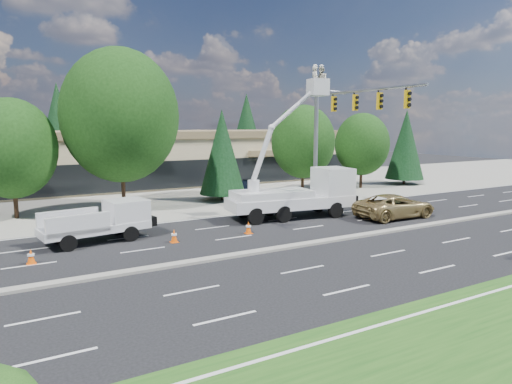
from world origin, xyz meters
TOP-DOWN VIEW (x-y plane):
  - ground at (0.00, 0.00)m, footprint 140.00×140.00m
  - concrete_apron at (0.00, 20.00)m, footprint 140.00×22.00m
  - road_median at (0.00, 0.00)m, footprint 120.00×0.55m
  - strip_mall at (0.00, 29.97)m, footprint 50.40×15.40m
  - tree_front_c at (-10.00, 15.00)m, footprint 5.65×5.65m
  - tree_front_d at (-3.00, 15.00)m, footprint 8.30×8.30m
  - tree_front_e at (5.00, 15.00)m, footprint 3.73×3.73m
  - tree_front_f at (13.00, 15.00)m, footprint 5.69×5.69m
  - tree_front_g at (20.00, 15.00)m, footprint 5.24×5.24m
  - tree_front_h at (26.00, 15.00)m, footprint 3.89×3.89m
  - tree_back_b at (-4.00, 42.00)m, footprint 5.68×5.68m
  - tree_back_c at (10.00, 42.00)m, footprint 4.84×4.84m
  - tree_back_d at (22.00, 42.00)m, footprint 5.47×5.47m
  - signal_mast at (10.03, 7.04)m, footprint 2.76×10.16m
  - utility_pickup at (-6.30, 6.01)m, footprint 5.66×2.76m
  - bucket_truck at (6.44, 6.10)m, footprint 8.70×3.69m
  - traffic_cone_a at (-9.91, 3.40)m, footprint 0.40×0.40m
  - traffic_cone_b at (-3.15, 3.88)m, footprint 0.40×0.40m
  - traffic_cone_c at (1.17, 3.67)m, footprint 0.40×0.40m
  - minivan at (11.74, 2.80)m, footprint 5.73×2.80m
  - parked_car_east at (7.52, 16.00)m, footprint 1.85×4.34m

SIDE VIEW (x-z plane):
  - ground at x=0.00m, z-range 0.00..0.00m
  - concrete_apron at x=0.00m, z-range 0.00..0.01m
  - road_median at x=0.00m, z-range 0.00..0.12m
  - traffic_cone_a at x=-9.91m, z-range -0.01..0.69m
  - traffic_cone_b at x=-3.15m, z-range -0.01..0.69m
  - traffic_cone_c at x=1.17m, z-range -0.01..0.69m
  - parked_car_east at x=7.52m, z-range 0.00..1.39m
  - minivan at x=11.74m, z-range 0.00..1.57m
  - utility_pickup at x=-6.30m, z-range -0.18..1.90m
  - bucket_truck at x=6.44m, z-range -2.90..7.06m
  - strip_mall at x=0.00m, z-range 0.08..5.58m
  - tree_front_e at x=5.00m, z-range 0.27..7.62m
  - tree_front_h at x=26.00m, z-range 0.28..7.95m
  - tree_front_g at x=20.00m, z-range 0.62..7.89m
  - tree_front_c at x=-10.00m, z-range 0.67..8.50m
  - tree_front_f at x=13.00m, z-range 0.67..8.57m
  - tree_back_c at x=10.00m, z-range 0.35..9.89m
  - tree_back_d at x=22.00m, z-range 0.39..11.17m
  - tree_back_b at x=-4.00m, z-range 0.41..11.59m
  - signal_mast at x=10.03m, z-range 1.56..10.56m
  - tree_front_d at x=-3.00m, z-range 0.98..12.50m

